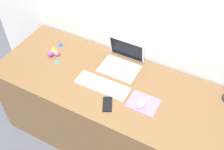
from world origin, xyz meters
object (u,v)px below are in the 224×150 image
Objects in this scene: laptop at (123,60)px; cell_phone at (107,104)px; keyboard at (103,86)px; toy_figurine_yellow at (53,49)px; mouse at (141,103)px; toy_figurine_blue at (60,44)px; toy_figurine_purple at (50,54)px; toy_figurine_cyan at (57,61)px; toy_figurine_pink at (57,53)px.

cell_phone is at bearing -78.50° from laptop.
keyboard is 0.59m from toy_figurine_yellow.
laptop is at bearing 10.53° from toy_figurine_yellow.
toy_figurine_blue is (-0.87, 0.27, 0.00)m from mouse.
toy_figurine_purple reaches higher than toy_figurine_blue.
cell_phone is at bearing -18.26° from toy_figurine_cyan.
laptop is 7.17× the size of toy_figurine_yellow.
laptop is at bearing 3.31° from toy_figurine_blue.
toy_figurine_pink is 0.07m from toy_figurine_yellow.
toy_figurine_yellow is at bearing -169.47° from laptop.
toy_figurine_cyan is at bearing -62.57° from toy_figurine_blue.
toy_figurine_yellow is at bearing 168.07° from mouse.
toy_figurine_purple is (-0.55, 0.09, 0.01)m from keyboard.
keyboard is at bearing -96.09° from laptop.
toy_figurine_yellow reaches higher than keyboard.
toy_figurine_yellow is 0.87× the size of toy_figurine_purple.
mouse is 0.91m from toy_figurine_yellow.
toy_figurine_pink reaches higher than toy_figurine_blue.
laptop is 6.69× the size of toy_figurine_blue.
cell_phone is 3.06× the size of toy_figurine_yellow.
toy_figurine_pink is (0.05, -0.11, 0.00)m from toy_figurine_blue.
toy_figurine_pink reaches higher than mouse.
cell_phone is at bearing -22.81° from toy_figurine_pink.
toy_figurine_cyan is (-0.78, 0.08, -0.00)m from mouse.
keyboard is 0.60m from toy_figurine_blue.
keyboard is at bearing -23.68° from toy_figurine_blue.
toy_figurine_pink is at bearing -164.47° from laptop.
toy_figurine_pink is at bearing -30.54° from toy_figurine_yellow.
toy_figurine_cyan reaches higher than keyboard.
laptop is 3.12× the size of mouse.
mouse is 2.14× the size of toy_figurine_blue.
toy_figurine_pink is (-0.62, 0.26, 0.02)m from cell_phone.
toy_figurine_pink is 1.05× the size of toy_figurine_purple.
cell_phone is 0.67m from toy_figurine_pink.
toy_figurine_purple is at bearing 134.86° from cell_phone.
toy_figurine_purple is 0.10m from toy_figurine_cyan.
toy_figurine_cyan is (-0.48, -0.22, -0.04)m from laptop.
laptop is at bearing 134.33° from mouse.
keyboard is 8.12× the size of toy_figurine_pink.
laptop is 0.42m from mouse.
laptop is 6.21× the size of toy_figurine_purple.
cell_phone is at bearing -152.51° from mouse.
toy_figurine_purple reaches higher than toy_figurine_cyan.
toy_figurine_pink is (-0.51, 0.13, 0.02)m from keyboard.
toy_figurine_yellow is (-0.02, -0.08, -0.00)m from toy_figurine_blue.
toy_figurine_yellow reaches higher than toy_figurine_cyan.
toy_figurine_cyan is at bearing -43.95° from toy_figurine_yellow.
toy_figurine_purple is (0.01, -0.15, 0.00)m from toy_figurine_blue.
toy_figurine_blue reaches higher than cell_phone.
toy_figurine_cyan is at bearing 174.25° from mouse.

